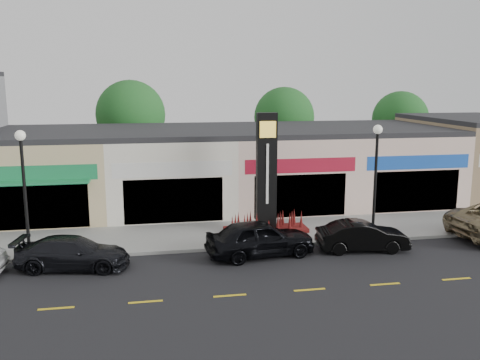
{
  "coord_description": "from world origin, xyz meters",
  "views": [
    {
      "loc": [
        -2.68,
        -20.01,
        7.53
      ],
      "look_at": [
        1.63,
        4.0,
        2.89
      ],
      "focal_mm": 38.0,
      "sensor_mm": 36.0,
      "label": 1
    }
  ],
  "objects_px": {
    "lamp_east_near": "(376,169)",
    "car_black_sedan": "(260,238)",
    "car_dark_sedan": "(73,253)",
    "lamp_west_near": "(24,181)",
    "pylon_sign": "(266,191)",
    "car_black_conv": "(362,236)"
  },
  "relations": [
    {
      "from": "pylon_sign",
      "to": "car_black_sedan",
      "type": "bearing_deg",
      "value": -107.45
    },
    {
      "from": "lamp_east_near",
      "to": "car_black_conv",
      "type": "bearing_deg",
      "value": -128.25
    },
    {
      "from": "car_dark_sedan",
      "to": "car_black_conv",
      "type": "bearing_deg",
      "value": -80.43
    },
    {
      "from": "pylon_sign",
      "to": "car_black_sedan",
      "type": "distance_m",
      "value": 3.62
    },
    {
      "from": "lamp_west_near",
      "to": "car_black_sedan",
      "type": "relative_size",
      "value": 1.14
    },
    {
      "from": "pylon_sign",
      "to": "car_dark_sedan",
      "type": "distance_m",
      "value": 9.67
    },
    {
      "from": "car_black_sedan",
      "to": "lamp_west_near",
      "type": "bearing_deg",
      "value": 73.49
    },
    {
      "from": "lamp_east_near",
      "to": "car_dark_sedan",
      "type": "height_order",
      "value": "lamp_east_near"
    },
    {
      "from": "lamp_east_near",
      "to": "pylon_sign",
      "type": "distance_m",
      "value": 5.42
    },
    {
      "from": "lamp_east_near",
      "to": "car_dark_sedan",
      "type": "bearing_deg",
      "value": -173.33
    },
    {
      "from": "lamp_west_near",
      "to": "car_black_sedan",
      "type": "bearing_deg",
      "value": -8.35
    },
    {
      "from": "car_dark_sedan",
      "to": "pylon_sign",
      "type": "bearing_deg",
      "value": -60.33
    },
    {
      "from": "lamp_east_near",
      "to": "car_black_sedan",
      "type": "xyz_separation_m",
      "value": [
        -6.0,
        -1.47,
        -2.66
      ]
    },
    {
      "from": "car_dark_sedan",
      "to": "lamp_west_near",
      "type": "bearing_deg",
      "value": 60.89
    },
    {
      "from": "lamp_west_near",
      "to": "car_black_conv",
      "type": "bearing_deg",
      "value": -6.03
    },
    {
      "from": "lamp_west_near",
      "to": "car_dark_sedan",
      "type": "distance_m",
      "value": 3.85
    },
    {
      "from": "lamp_east_near",
      "to": "car_dark_sedan",
      "type": "xyz_separation_m",
      "value": [
        -13.94,
        -1.63,
        -2.81
      ]
    },
    {
      "from": "pylon_sign",
      "to": "car_dark_sedan",
      "type": "bearing_deg",
      "value": -159.58
    },
    {
      "from": "car_black_conv",
      "to": "lamp_west_near",
      "type": "bearing_deg",
      "value": 89.31
    },
    {
      "from": "pylon_sign",
      "to": "car_dark_sedan",
      "type": "xyz_separation_m",
      "value": [
        -8.94,
        -3.33,
        -1.61
      ]
    },
    {
      "from": "car_dark_sedan",
      "to": "lamp_east_near",
      "type": "bearing_deg",
      "value": -74.08
    },
    {
      "from": "lamp_east_near",
      "to": "car_black_sedan",
      "type": "distance_m",
      "value": 6.72
    }
  ]
}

